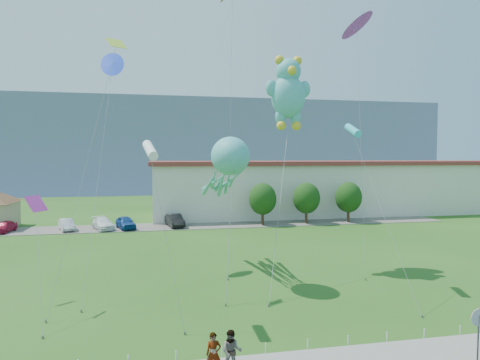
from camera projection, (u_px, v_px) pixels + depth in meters
name	position (u px, v px, depth m)	size (l,w,h in m)	color
ground	(238.00, 343.00, 20.32)	(160.00, 160.00, 0.00)	#255518
parking_strip	(185.00, 226.00, 54.56)	(70.00, 6.00, 0.06)	#59544C
hill_ridge	(165.00, 145.00, 137.05)	(160.00, 50.00, 25.00)	slate
warehouse	(344.00, 186.00, 68.32)	(61.00, 15.00, 8.20)	beige
stop_sign	(479.00, 323.00, 17.99)	(0.80, 0.07, 2.50)	slate
rope_fence	(244.00, 350.00, 19.03)	(26.05, 0.05, 0.50)	white
tree_near	(263.00, 199.00, 55.39)	(3.60, 3.60, 5.47)	#3F2B19
tree_mid	(306.00, 198.00, 56.59)	(3.60, 3.60, 5.47)	#3F2B19
tree_far	(348.00, 197.00, 57.78)	(3.60, 3.60, 5.47)	#3F2B19
pedestrian_left	(214.00, 354.00, 17.16)	(0.62, 0.41, 1.70)	gray
pedestrian_right	(232.00, 352.00, 17.31)	(0.84, 0.66, 1.74)	gray
parked_car_red	(4.00, 227.00, 49.81)	(1.57, 3.90, 1.33)	#B31637
parked_car_silver	(67.00, 225.00, 51.19)	(1.42, 4.08, 1.34)	silver
parked_car_white	(103.00, 224.00, 51.92)	(1.94, 4.76, 1.38)	white
parked_car_blue	(126.00, 223.00, 52.33)	(1.77, 4.41, 1.50)	navy
parked_car_black	(175.00, 220.00, 53.92)	(1.65, 4.72, 1.56)	black
octopus_kite	(227.00, 168.00, 30.57)	(2.64, 11.34, 10.23)	teal
teddy_bear_kite	(288.00, 91.00, 33.51)	(5.72, 9.68, 16.75)	teal
small_kite_blue	(112.00, 68.00, 33.77)	(1.95, 11.35, 16.94)	blue
small_kite_purple	(357.00, 31.00, 35.34)	(2.79, 6.37, 20.45)	#C538E1
small_kite_white	(150.00, 151.00, 22.45)	(1.90, 3.23, 9.65)	white
small_kite_pink	(37.00, 214.00, 24.30)	(1.98, 5.23, 6.59)	#E132A9
small_kite_yellow	(108.00, 75.00, 27.08)	(4.14, 5.99, 16.67)	#B7DD34
small_kite_cyan	(353.00, 132.00, 29.07)	(1.33, 7.74, 11.10)	#30BFD8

